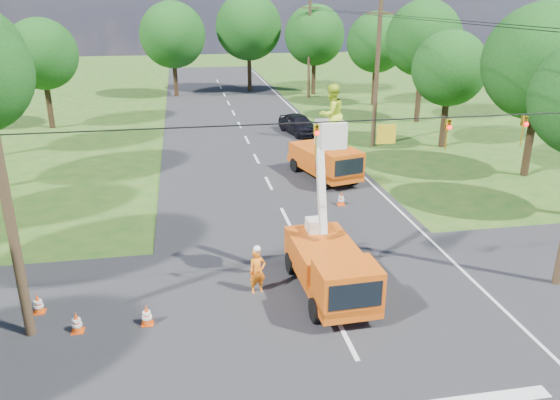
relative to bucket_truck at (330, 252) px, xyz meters
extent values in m
plane|color=#235018|center=(-0.18, 17.25, -1.63)|extent=(140.00, 140.00, 0.00)
cube|color=black|center=(-0.18, 17.25, -1.63)|extent=(12.00, 100.00, 0.06)
cube|color=black|center=(-0.18, -0.75, -1.63)|extent=(56.00, 10.00, 0.07)
cube|color=silver|center=(5.42, 17.25, -1.63)|extent=(0.12, 90.00, 0.02)
cube|color=#E64A10|center=(0.00, 0.13, -0.99)|extent=(2.16, 5.41, 0.40)
cube|color=#E64A10|center=(0.07, -1.78, -0.29)|extent=(2.01, 1.59, 1.33)
cube|color=black|center=(0.10, -2.54, -0.25)|extent=(1.69, 0.12, 0.85)
cube|color=#E64A10|center=(-0.03, 0.84, -0.43)|extent=(2.22, 3.37, 0.89)
cylinder|color=black|center=(-0.87, -1.60, -1.22)|extent=(0.32, 0.83, 0.82)
cylinder|color=black|center=(0.99, -1.52, -1.22)|extent=(0.32, 0.83, 0.82)
cylinder|color=black|center=(-1.00, 1.78, -1.22)|extent=(0.32, 0.83, 0.82)
cylinder|color=black|center=(0.86, 1.85, -1.22)|extent=(0.32, 0.83, 0.82)
cube|color=silver|center=(-0.07, 1.82, 0.24)|extent=(0.69, 0.69, 0.49)
cube|color=silver|center=(-0.05, 1.33, 2.20)|extent=(0.29, 1.20, 3.86)
cube|color=silver|center=(-0.02, 0.40, 4.02)|extent=(0.88, 0.88, 0.85)
imported|color=#C6E526|center=(-0.02, 0.40, 4.66)|extent=(1.14, 1.05, 1.90)
cube|color=#E64A10|center=(3.09, 12.79, -0.97)|extent=(3.31, 5.78, 0.41)
cube|color=#E64A10|center=(3.58, 10.90, -0.27)|extent=(2.32, 2.00, 1.36)
cube|color=black|center=(3.78, 10.15, -0.22)|extent=(1.68, 0.49, 0.86)
cube|color=#E64A10|center=(2.90, 13.49, -0.40)|extent=(2.92, 3.79, 0.91)
cylinder|color=black|center=(2.60, 10.88, -1.21)|extent=(0.49, 0.88, 0.84)
cylinder|color=black|center=(4.45, 11.36, -1.21)|extent=(0.49, 0.88, 0.84)
cylinder|color=black|center=(1.73, 14.22, -1.21)|extent=(0.49, 0.88, 0.84)
cylinder|color=black|center=(3.58, 14.70, -1.21)|extent=(0.49, 0.88, 0.84)
imported|color=orange|center=(-2.45, 0.54, -0.79)|extent=(0.68, 0.53, 1.67)
imported|color=black|center=(3.94, 23.61, -0.87)|extent=(2.78, 4.76, 1.52)
cone|color=#E2460B|center=(0.69, 3.68, -1.25)|extent=(0.36, 0.36, 0.70)
cube|color=#E2460B|center=(0.69, 3.68, -1.59)|extent=(0.38, 0.38, 0.04)
cylinder|color=white|center=(0.69, 3.68, -1.19)|extent=(0.26, 0.26, 0.09)
cylinder|color=white|center=(0.69, 3.68, -1.34)|extent=(0.31, 0.31, 0.09)
cone|color=#E2460B|center=(2.85, 8.31, -1.25)|extent=(0.36, 0.36, 0.70)
cube|color=#E2460B|center=(2.85, 8.31, -1.59)|extent=(0.38, 0.38, 0.04)
cylinder|color=white|center=(2.85, 8.31, -1.19)|extent=(0.26, 0.26, 0.09)
cylinder|color=white|center=(2.85, 8.31, -1.34)|extent=(0.31, 0.31, 0.09)
cone|color=#E2460B|center=(-6.17, -0.85, -1.25)|extent=(0.36, 0.36, 0.70)
cube|color=#E2460B|center=(-6.17, -0.85, -1.59)|extent=(0.38, 0.38, 0.04)
cylinder|color=white|center=(-6.17, -0.85, -1.19)|extent=(0.26, 0.26, 0.09)
cylinder|color=white|center=(-6.17, -0.85, -1.34)|extent=(0.31, 0.31, 0.09)
cone|color=#E2460B|center=(-8.28, -0.89, -1.25)|extent=(0.36, 0.36, 0.70)
cube|color=#E2460B|center=(-8.28, -0.89, -1.59)|extent=(0.38, 0.38, 0.04)
cylinder|color=white|center=(-8.28, -0.89, -1.19)|extent=(0.26, 0.26, 0.09)
cylinder|color=white|center=(-8.28, -0.89, -1.34)|extent=(0.31, 0.31, 0.09)
cone|color=#E2460B|center=(-9.71, 0.48, -1.25)|extent=(0.36, 0.36, 0.70)
cube|color=#E2460B|center=(-9.71, 0.48, -1.59)|extent=(0.38, 0.38, 0.04)
cylinder|color=white|center=(-9.71, 0.48, -1.19)|extent=(0.26, 0.26, 0.09)
cylinder|color=white|center=(-9.71, 0.48, -1.34)|extent=(0.31, 0.31, 0.09)
cone|color=#E2460B|center=(4.52, 13.14, -1.25)|extent=(0.36, 0.36, 0.70)
cube|color=#E2460B|center=(4.52, 13.14, -1.59)|extent=(0.38, 0.38, 0.04)
cylinder|color=white|center=(4.52, 13.14, -1.19)|extent=(0.26, 0.26, 0.09)
cylinder|color=white|center=(4.52, 13.14, -1.34)|extent=(0.31, 0.31, 0.09)
cylinder|color=#4C3823|center=(8.32, 19.25, 3.37)|extent=(0.30, 0.30, 10.00)
cube|color=#4C3823|center=(8.32, 19.25, 7.17)|extent=(1.80, 0.12, 0.12)
cylinder|color=#4C3823|center=(8.32, 39.25, 3.37)|extent=(0.30, 0.30, 10.00)
cube|color=#4C3823|center=(8.32, 39.25, 7.17)|extent=(1.80, 0.12, 0.12)
cylinder|color=#4C3823|center=(-9.68, -0.75, 2.87)|extent=(0.30, 0.30, 9.00)
cylinder|color=black|center=(-0.68, -0.75, 4.67)|extent=(18.00, 0.04, 0.04)
cube|color=gold|center=(1.42, -0.75, 4.22)|extent=(0.60, 0.05, 0.60)
imported|color=gold|center=(-0.78, -0.75, 4.12)|extent=(0.16, 0.20, 1.00)
sphere|color=#FF0C0C|center=(-0.78, -0.87, 4.37)|extent=(0.14, 0.14, 0.14)
imported|color=gold|center=(3.42, -0.75, 4.12)|extent=(0.16, 0.20, 1.00)
sphere|color=#FF0C0C|center=(3.42, -0.87, 4.37)|extent=(0.14, 0.14, 0.14)
imported|color=gold|center=(6.02, -0.75, 4.12)|extent=(0.16, 0.20, 1.00)
sphere|color=#FF0C0C|center=(6.02, -0.87, 4.37)|extent=(0.14, 0.14, 0.14)
cylinder|color=#382616|center=(-14.98, 29.25, 0.40)|extent=(0.44, 0.44, 4.05)
sphere|color=#133B10|center=(-14.98, 29.25, 4.08)|extent=(5.40, 5.40, 5.40)
cylinder|color=#382616|center=(14.82, 11.25, 0.66)|extent=(0.44, 0.44, 4.58)
sphere|color=#133B10|center=(14.82, 11.25, 4.82)|extent=(6.40, 6.40, 6.40)
cylinder|color=#382616|center=(13.02, 18.25, 0.26)|extent=(0.44, 0.44, 3.78)
sphere|color=#133B10|center=(13.02, 18.25, 3.70)|extent=(5.00, 5.00, 5.00)
cylinder|color=#382616|center=(14.62, 26.25, 0.75)|extent=(0.44, 0.44, 4.75)
sphere|color=#133B10|center=(14.62, 26.25, 5.07)|extent=(6.00, 6.00, 6.00)
cylinder|color=#382616|center=(13.62, 34.25, 0.44)|extent=(0.44, 0.44, 4.14)
sphere|color=#133B10|center=(13.62, 34.25, 4.20)|extent=(5.60, 5.60, 5.60)
cylinder|color=#382616|center=(-5.18, 42.25, 0.57)|extent=(0.44, 0.44, 4.40)
sphere|color=#133B10|center=(-5.18, 42.25, 4.57)|extent=(6.60, 6.60, 6.60)
cylinder|color=#382616|center=(2.82, 44.25, 0.79)|extent=(0.44, 0.44, 4.84)
sphere|color=#133B10|center=(2.82, 44.25, 5.19)|extent=(7.00, 7.00, 7.00)
cylinder|color=#382616|center=(9.32, 41.25, 0.53)|extent=(0.44, 0.44, 4.31)
sphere|color=#133B10|center=(9.32, 41.25, 4.45)|extent=(6.20, 6.20, 6.20)
camera|label=1|loc=(-4.66, -16.20, 8.14)|focal=35.00mm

